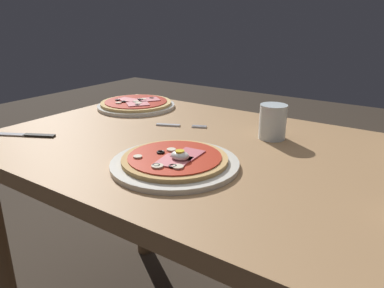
% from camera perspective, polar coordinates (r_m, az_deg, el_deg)
% --- Properties ---
extents(dining_table, '(1.20, 0.78, 0.74)m').
position_cam_1_polar(dining_table, '(1.02, 2.08, -6.63)').
color(dining_table, '#9E754C').
rests_on(dining_table, ground).
extents(pizza_foreground, '(0.29, 0.29, 0.05)m').
position_cam_1_polar(pizza_foreground, '(0.84, -2.64, -2.70)').
color(pizza_foreground, silver).
rests_on(pizza_foreground, dining_table).
extents(pizza_across_left, '(0.28, 0.28, 0.03)m').
position_cam_1_polar(pizza_across_left, '(1.38, -8.58, 6.05)').
color(pizza_across_left, white).
rests_on(pizza_across_left, dining_table).
extents(water_glass_near, '(0.07, 0.07, 0.10)m').
position_cam_1_polar(water_glass_near, '(1.04, 12.31, 3.05)').
color(water_glass_near, silver).
rests_on(water_glass_near, dining_table).
extents(fork, '(0.15, 0.08, 0.00)m').
position_cam_1_polar(fork, '(1.14, -2.31, 2.88)').
color(fork, silver).
rests_on(fork, dining_table).
extents(knife, '(0.18, 0.11, 0.01)m').
position_cam_1_polar(knife, '(1.15, -24.12, 1.28)').
color(knife, silver).
rests_on(knife, dining_table).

